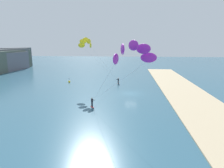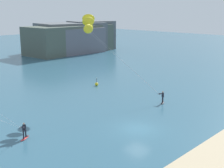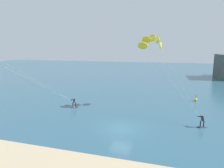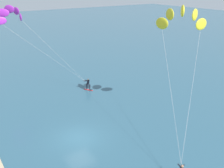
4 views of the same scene
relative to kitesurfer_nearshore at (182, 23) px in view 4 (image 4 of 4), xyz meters
The scene contains 3 objects.
ground_plane 14.46m from the kitesurfer_nearshore, 105.38° to the right, with size 240.00×240.00×0.00m, color #2D566B.
kitesurfer_nearshore is the anchor object (origin of this frame).
kitesurfer_mid_water 24.01m from the kitesurfer_nearshore, 156.41° to the right, with size 12.77×9.73×10.89m.
Camera 4 is at (18.93, -9.16, 13.77)m, focal length 41.14 mm.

